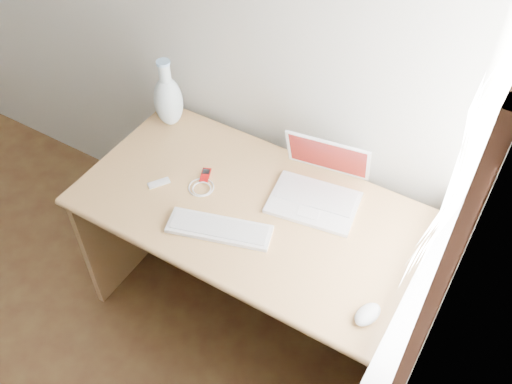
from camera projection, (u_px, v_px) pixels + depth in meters
The scene contains 9 objects.
window at pixel (478, 184), 1.49m from camera, with size 0.11×0.99×1.10m.
desk at pixel (269, 231), 2.35m from camera, with size 1.39×0.70×0.74m.
laptop at pixel (320, 188), 2.15m from camera, with size 0.36×0.32×0.22m.
external_keyboard at pixel (219, 229), 2.07m from camera, with size 0.40×0.22×0.02m.
mouse at pixel (368, 314), 1.82m from camera, with size 0.06×0.11×0.04m, color white.
ipod at pixel (205, 175), 2.27m from camera, with size 0.06×0.09×0.01m.
cable_coil at pixel (201, 187), 2.22m from camera, with size 0.10×0.10×0.01m, color white.
remote at pixel (159, 183), 2.24m from camera, with size 0.03×0.09×0.01m, color white.
vase at pixel (168, 99), 2.40m from camera, with size 0.12×0.12×0.32m.
Camera 1 is at (1.75, 0.12, 2.35)m, focal length 40.00 mm.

